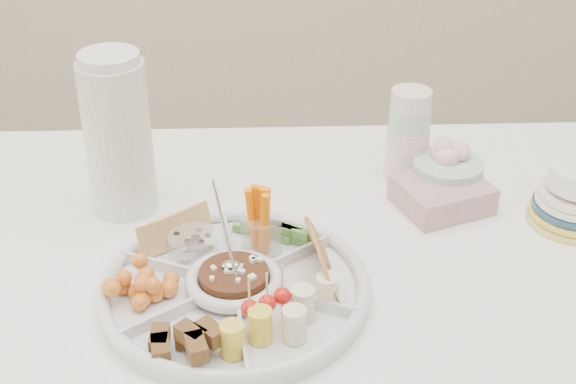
{
  "coord_description": "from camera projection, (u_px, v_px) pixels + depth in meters",
  "views": [
    {
      "loc": [
        -0.1,
        -0.94,
        1.48
      ],
      "look_at": [
        -0.06,
        0.06,
        0.87
      ],
      "focal_mm": 50.0,
      "sensor_mm": 36.0,
      "label": 1
    }
  ],
  "objects": [
    {
      "name": "party_tray",
      "position": [
        234.0,
        284.0,
        1.14
      ],
      "size": [
        0.5,
        0.5,
        0.04
      ],
      "primitive_type": "cylinder",
      "rotation": [
        0.0,
        0.0,
        -0.41
      ],
      "color": "silver",
      "rests_on": "dining_table"
    },
    {
      "name": "bean_dip",
      "position": [
        234.0,
        280.0,
        1.13
      ],
      "size": [
        0.13,
        0.13,
        0.04
      ],
      "primitive_type": "cylinder",
      "rotation": [
        0.0,
        0.0,
        -0.41
      ],
      "color": "black",
      "rests_on": "party_tray"
    },
    {
      "name": "tortillas",
      "position": [
        325.0,
        264.0,
        1.14
      ],
      "size": [
        0.13,
        0.13,
        0.06
      ],
      "primitive_type": null,
      "rotation": [
        0.0,
        0.0,
        -0.41
      ],
      "color": "olive",
      "rests_on": "party_tray"
    },
    {
      "name": "carrot_cucumber",
      "position": [
        269.0,
        214.0,
        1.22
      ],
      "size": [
        0.16,
        0.16,
        0.11
      ],
      "primitive_type": null,
      "rotation": [
        0.0,
        0.0,
        -0.41
      ],
      "color": "orange",
      "rests_on": "party_tray"
    },
    {
      "name": "pita_raisins",
      "position": [
        184.0,
        232.0,
        1.21
      ],
      "size": [
        0.14,
        0.14,
        0.06
      ],
      "primitive_type": null,
      "rotation": [
        0.0,
        0.0,
        -0.41
      ],
      "color": "#EDC16F",
      "rests_on": "party_tray"
    },
    {
      "name": "cherries",
      "position": [
        141.0,
        285.0,
        1.11
      ],
      "size": [
        0.14,
        0.14,
        0.04
      ],
      "primitive_type": null,
      "rotation": [
        0.0,
        0.0,
        -0.41
      ],
      "color": "orange",
      "rests_on": "party_tray"
    },
    {
      "name": "granola_chunks",
      "position": [
        191.0,
        334.0,
        1.02
      ],
      "size": [
        0.14,
        0.14,
        0.05
      ],
      "primitive_type": null,
      "rotation": [
        0.0,
        0.0,
        -0.41
      ],
      "color": "brown",
      "rests_on": "party_tray"
    },
    {
      "name": "banana_tomato",
      "position": [
        292.0,
        310.0,
        1.03
      ],
      "size": [
        0.14,
        0.14,
        0.09
      ],
      "primitive_type": null,
      "rotation": [
        0.0,
        0.0,
        -0.41
      ],
      "color": "#FFEB9C",
      "rests_on": "party_tray"
    },
    {
      "name": "cup_stack",
      "position": [
        409.0,
        124.0,
        1.39
      ],
      "size": [
        0.09,
        0.09,
        0.21
      ],
      "primitive_type": "cylinder",
      "rotation": [
        0.0,
        0.0,
        -0.29
      ],
      "color": "beige",
      "rests_on": "dining_table"
    },
    {
      "name": "thermos",
      "position": [
        118.0,
        133.0,
        1.28
      ],
      "size": [
        0.14,
        0.14,
        0.28
      ],
      "primitive_type": "cylinder",
      "rotation": [
        0.0,
        0.0,
        -0.33
      ],
      "color": "beige",
      "rests_on": "dining_table"
    },
    {
      "name": "flower_bowl",
      "position": [
        448.0,
        169.0,
        1.37
      ],
      "size": [
        0.13,
        0.13,
        0.09
      ],
      "primitive_type": "cylinder",
      "rotation": [
        0.0,
        0.0,
        0.06
      ],
      "color": "#9AD2AA",
      "rests_on": "dining_table"
    },
    {
      "name": "napkin_stack",
      "position": [
        442.0,
        194.0,
        1.35
      ],
      "size": [
        0.18,
        0.17,
        0.05
      ],
      "primitive_type": "cube",
      "rotation": [
        0.0,
        0.0,
        0.37
      ],
      "color": "#B38889",
      "rests_on": "dining_table"
    }
  ]
}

